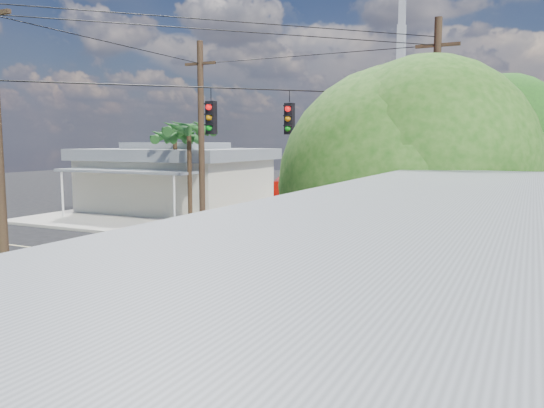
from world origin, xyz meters
The scene contains 12 objects.
ground centered at (0.00, 0.00, 0.00)m, with size 120.00×120.00×0.00m, color black.
sidewalk_nw centered at (-10.88, 10.88, 0.07)m, with size 14.12×14.12×0.14m.
road_markings centered at (0.00, -1.47, 0.01)m, with size 32.00×32.00×0.01m.
building_nw centered at (-12.00, 12.46, 2.22)m, with size 10.80×10.20×4.30m.
radio_tower centered at (0.50, 20.00, 5.64)m, with size 0.80×0.80×17.00m.
tree_ne_front centered at (7.21, 6.76, 4.77)m, with size 4.21×4.14×6.66m.
tree_se centered at (7.01, -7.24, 4.04)m, with size 3.67×3.54×5.62m.
palm_nw_front centered at (-7.50, 7.50, 5.04)m, with size 3.01×3.08×5.59m.
palm_nw_back centered at (-9.50, 9.00, 4.67)m, with size 3.01×3.08×5.19m.
utility_poles centered at (-1.58, 1.60, 4.67)m, with size 12.00×10.68×9.00m.
vending_boxes centered at (6.50, 6.20, 0.69)m, with size 1.90×0.50×1.10m.
delivery_truck centered at (1.86, 1.70, 1.71)m, with size 4.94×8.07×3.37m.
Camera 1 is at (8.55, -15.39, 4.48)m, focal length 35.00 mm.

